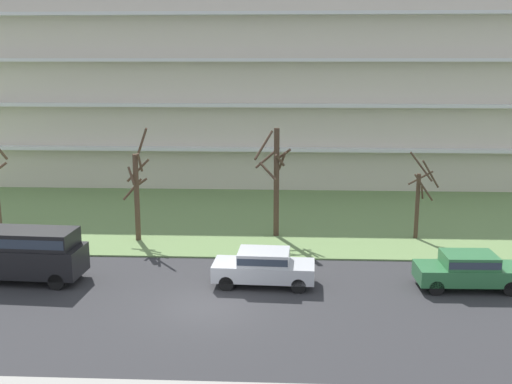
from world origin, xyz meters
TOP-DOWN VIEW (x-y plane):
  - ground at (0.00, 0.00)m, footprint 160.00×160.00m
  - grass_lawn_strip at (0.00, 14.00)m, footprint 80.00×16.00m
  - apartment_building at (0.00, 28.25)m, footprint 45.95×13.45m
  - tree_left at (-4.89, 8.77)m, footprint 1.54×1.29m
  - tree_center at (2.50, 9.96)m, footprint 2.04×2.20m
  - tree_right at (10.29, 9.69)m, footprint 1.77×1.98m
  - sedan_green_near_left at (10.92, 2.50)m, footprint 4.44×1.90m
  - van_black_center_left at (-8.49, 2.50)m, footprint 5.30×2.29m
  - sedan_silver_center_right at (2.13, 2.50)m, footprint 4.48×2.00m

SIDE VIEW (x-z plane):
  - ground at x=0.00m, z-range 0.00..0.00m
  - grass_lawn_strip at x=0.00m, z-range 0.00..0.08m
  - sedan_green_near_left at x=10.92m, z-range 0.09..1.66m
  - sedan_silver_center_right at x=2.13m, z-range 0.09..1.66m
  - van_black_center_left at x=-8.49m, z-range 0.22..2.58m
  - tree_right at x=10.29m, z-range -0.12..4.83m
  - tree_left at x=-4.89m, z-range -0.29..5.89m
  - tree_center at x=2.50m, z-range 0.32..6.40m
  - apartment_building at x=0.00m, z-range 0.00..16.06m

